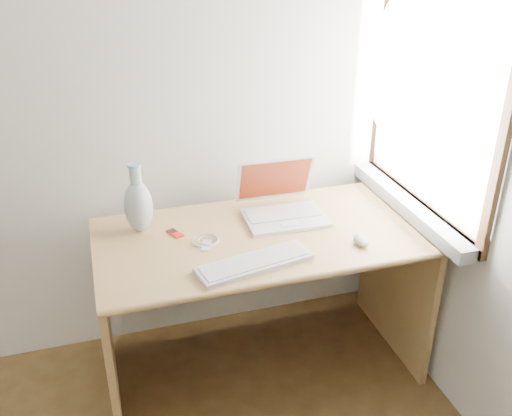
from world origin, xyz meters
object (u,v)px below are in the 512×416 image
object	(u,v)px
desk	(256,265)
vase	(138,205)
laptop	(282,204)
external_keyboard	(255,263)

from	to	relation	value
desk	vase	world-z (taller)	vase
desk	laptop	distance (m)	0.31
desk	vase	size ratio (longest dim) A/B	4.54
laptop	external_keyboard	distance (m)	0.44
desk	external_keyboard	bearing A→B (deg)	-107.85
desk	laptop	world-z (taller)	laptop
laptop	external_keyboard	size ratio (longest dim) A/B	0.75
vase	external_keyboard	bearing A→B (deg)	-46.26
laptop	vase	world-z (taller)	vase
desk	vase	bearing A→B (deg)	169.69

